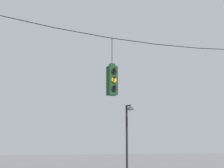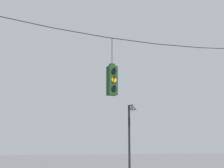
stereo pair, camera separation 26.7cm
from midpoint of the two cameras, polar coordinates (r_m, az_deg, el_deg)
span_wire at (r=13.86m, az=2.86°, el=7.88°), size 15.06×0.03×0.57m
traffic_light_near_right_pole at (r=13.01m, az=-0.57°, el=0.65°), size 0.34×0.46×2.25m
street_lamp at (r=19.27m, az=2.35°, el=-7.49°), size 0.43×0.75×4.73m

